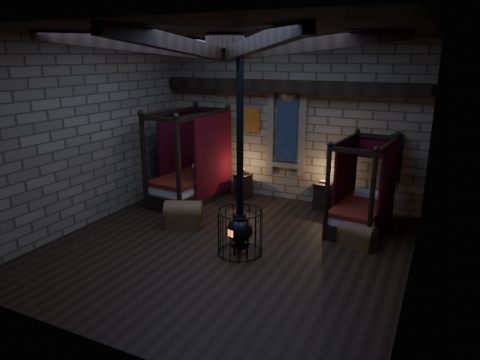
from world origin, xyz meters
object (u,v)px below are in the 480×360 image
at_px(bed_left, 191,179).
at_px(stove, 240,226).
at_px(trunk_right, 357,235).
at_px(trunk_left, 184,215).
at_px(bed_right, 361,207).

distance_m(bed_left, stove, 3.57).
relative_size(bed_left, trunk_right, 3.03).
height_order(trunk_right, stove, stove).
relative_size(trunk_right, stove, 0.20).
relative_size(bed_left, trunk_left, 2.47).
xyz_separation_m(bed_left, trunk_left, (0.84, -1.69, -0.32)).
bearing_deg(bed_left, bed_right, 4.88).
height_order(bed_right, stove, stove).
bearing_deg(trunk_left, trunk_right, -13.66).
height_order(bed_left, trunk_right, bed_left).
bearing_deg(bed_left, trunk_right, -6.97).
relative_size(bed_right, trunk_left, 2.09).
xyz_separation_m(bed_left, stove, (2.63, -2.42, -0.02)).
xyz_separation_m(trunk_right, stove, (-2.04, -1.37, 0.35)).
xyz_separation_m(trunk_left, stove, (1.80, -0.72, 0.31)).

